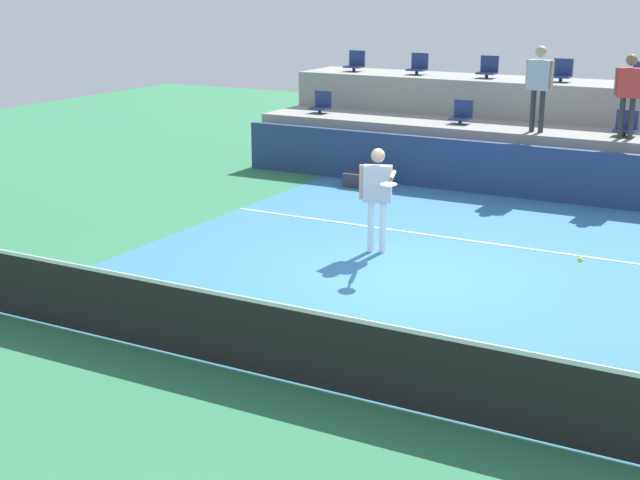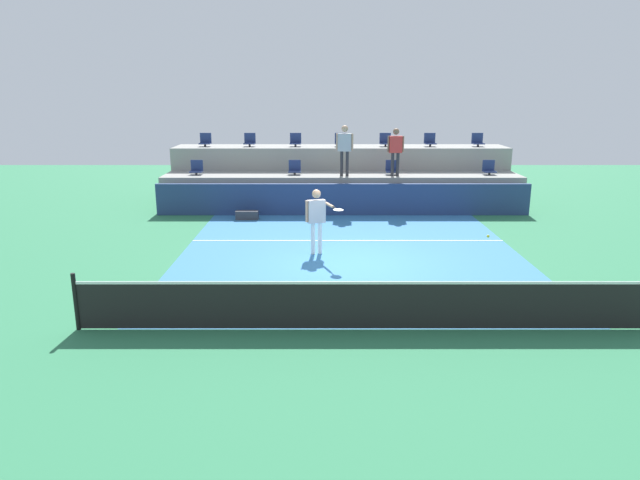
{
  "view_description": "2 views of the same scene",
  "coord_description": "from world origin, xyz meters",
  "px_view_note": "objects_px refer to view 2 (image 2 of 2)",
  "views": [
    {
      "loc": [
        5.08,
        -11.84,
        4.28
      ],
      "look_at": [
        -0.58,
        -1.5,
        0.89
      ],
      "focal_mm": 50.19,
      "sensor_mm": 36.0,
      "label": 1
    },
    {
      "loc": [
        -0.8,
        -13.73,
        4.21
      ],
      "look_at": [
        -0.86,
        -0.92,
        0.88
      ],
      "focal_mm": 32.3,
      "sensor_mm": 36.0,
      "label": 2
    }
  ],
  "objects_px": {
    "stadium_chair_upper_mid_left": "(298,141)",
    "stadium_chair_upper_left": "(252,141)",
    "stadium_chair_lower_far_left": "(199,169)",
    "stadium_chair_lower_far_right": "(492,169)",
    "spectator_in_grey": "(398,147)",
    "stadium_chair_upper_center": "(343,141)",
    "stadium_chair_upper_far_left": "(208,141)",
    "spectator_in_white": "(347,145)",
    "tennis_player": "(319,215)",
    "stadium_chair_lower_left": "(297,169)",
    "equipment_bag": "(250,215)",
    "stadium_chair_upper_far_right": "(480,141)",
    "stadium_chair_upper_right": "(432,141)",
    "stadium_chair_upper_mid_right": "(388,141)",
    "tennis_ball": "(491,236)",
    "stadium_chair_lower_right": "(394,169)"
  },
  "relations": [
    {
      "from": "stadium_chair_upper_far_right",
      "to": "spectator_in_white",
      "type": "relative_size",
      "value": 0.29
    },
    {
      "from": "stadium_chair_lower_far_right",
      "to": "tennis_player",
      "type": "height_order",
      "value": "stadium_chair_lower_far_right"
    },
    {
      "from": "stadium_chair_lower_left",
      "to": "stadium_chair_upper_far_left",
      "type": "bearing_deg",
      "value": 153.24
    },
    {
      "from": "stadium_chair_upper_mid_right",
      "to": "tennis_player",
      "type": "bearing_deg",
      "value": -108.17
    },
    {
      "from": "tennis_player",
      "to": "tennis_ball",
      "type": "distance_m",
      "value": 4.49
    },
    {
      "from": "stadium_chair_lower_far_right",
      "to": "stadium_chair_upper_center",
      "type": "xyz_separation_m",
      "value": [
        -5.37,
        1.8,
        0.85
      ]
    },
    {
      "from": "tennis_player",
      "to": "stadium_chair_lower_far_left",
      "type": "bearing_deg",
      "value": 125.43
    },
    {
      "from": "stadium_chair_upper_right",
      "to": "tennis_player",
      "type": "bearing_deg",
      "value": -118.63
    },
    {
      "from": "stadium_chair_lower_right",
      "to": "stadium_chair_upper_right",
      "type": "bearing_deg",
      "value": 46.88
    },
    {
      "from": "stadium_chair_lower_far_right",
      "to": "equipment_bag",
      "type": "bearing_deg",
      "value": -167.08
    },
    {
      "from": "stadium_chair_upper_right",
      "to": "stadium_chair_upper_mid_left",
      "type": "bearing_deg",
      "value": 180.0
    },
    {
      "from": "stadium_chair_lower_left",
      "to": "spectator_in_white",
      "type": "bearing_deg",
      "value": -12.04
    },
    {
      "from": "stadium_chair_lower_left",
      "to": "stadium_chair_upper_right",
      "type": "bearing_deg",
      "value": 18.97
    },
    {
      "from": "stadium_chair_upper_left",
      "to": "spectator_in_white",
      "type": "bearing_deg",
      "value": -31.04
    },
    {
      "from": "stadium_chair_lower_far_left",
      "to": "stadium_chair_upper_far_right",
      "type": "relative_size",
      "value": 1.0
    },
    {
      "from": "stadium_chair_upper_mid_left",
      "to": "stadium_chair_upper_left",
      "type": "bearing_deg",
      "value": 180.0
    },
    {
      "from": "stadium_chair_lower_far_left",
      "to": "stadium_chair_upper_mid_right",
      "type": "xyz_separation_m",
      "value": [
        7.07,
        1.8,
        0.85
      ]
    },
    {
      "from": "spectator_in_grey",
      "to": "stadium_chair_upper_center",
      "type": "bearing_deg",
      "value": 130.81
    },
    {
      "from": "stadium_chair_lower_far_left",
      "to": "stadium_chair_upper_left",
      "type": "relative_size",
      "value": 1.0
    },
    {
      "from": "stadium_chair_lower_far_left",
      "to": "stadium_chair_lower_far_right",
      "type": "relative_size",
      "value": 1.0
    },
    {
      "from": "stadium_chair_upper_mid_left",
      "to": "stadium_chair_upper_mid_right",
      "type": "bearing_deg",
      "value": 0.0
    },
    {
      "from": "stadium_chair_upper_far_right",
      "to": "spectator_in_grey",
      "type": "relative_size",
      "value": 0.31
    },
    {
      "from": "stadium_chair_lower_far_right",
      "to": "stadium_chair_upper_right",
      "type": "bearing_deg",
      "value": 136.02
    },
    {
      "from": "stadium_chair_upper_far_left",
      "to": "stadium_chair_upper_far_right",
      "type": "bearing_deg",
      "value": 0.0
    },
    {
      "from": "stadium_chair_upper_far_right",
      "to": "stadium_chair_upper_far_left",
      "type": "bearing_deg",
      "value": 180.0
    },
    {
      "from": "stadium_chair_upper_far_left",
      "to": "spectator_in_white",
      "type": "bearing_deg",
      "value": -22.14
    },
    {
      "from": "stadium_chair_lower_left",
      "to": "spectator_in_white",
      "type": "distance_m",
      "value": 2.04
    },
    {
      "from": "stadium_chair_upper_mid_left",
      "to": "equipment_bag",
      "type": "xyz_separation_m",
      "value": [
        -1.5,
        -3.78,
        -2.16
      ]
    },
    {
      "from": "stadium_chair_lower_far_right",
      "to": "tennis_player",
      "type": "bearing_deg",
      "value": -135.08
    },
    {
      "from": "spectator_in_grey",
      "to": "stadium_chair_upper_right",
      "type": "bearing_deg",
      "value": 53.38
    },
    {
      "from": "stadium_chair_lower_left",
      "to": "equipment_bag",
      "type": "height_order",
      "value": "stadium_chair_lower_left"
    },
    {
      "from": "stadium_chair_lower_far_right",
      "to": "spectator_in_grey",
      "type": "distance_m",
      "value": 3.6
    },
    {
      "from": "stadium_chair_upper_left",
      "to": "tennis_player",
      "type": "relative_size",
      "value": 0.3
    },
    {
      "from": "stadium_chair_upper_far_left",
      "to": "stadium_chair_lower_left",
      "type": "bearing_deg",
      "value": -26.76
    },
    {
      "from": "stadium_chair_upper_right",
      "to": "spectator_in_white",
      "type": "xyz_separation_m",
      "value": [
        -3.44,
        -2.18,
        0.03
      ]
    },
    {
      "from": "stadium_chair_lower_far_right",
      "to": "stadium_chair_upper_far_right",
      "type": "relative_size",
      "value": 1.0
    },
    {
      "from": "stadium_chair_lower_left",
      "to": "stadium_chair_upper_mid_left",
      "type": "xyz_separation_m",
      "value": [
        -0.03,
        1.8,
        0.85
      ]
    },
    {
      "from": "tennis_player",
      "to": "spectator_in_white",
      "type": "relative_size",
      "value": 0.97
    },
    {
      "from": "stadium_chair_upper_far_left",
      "to": "spectator_in_grey",
      "type": "xyz_separation_m",
      "value": [
        7.18,
        -2.18,
        -0.05
      ]
    },
    {
      "from": "stadium_chair_upper_center",
      "to": "spectator_in_white",
      "type": "relative_size",
      "value": 0.29
    },
    {
      "from": "stadium_chair_lower_far_left",
      "to": "tennis_player",
      "type": "xyz_separation_m",
      "value": [
        4.44,
        -6.23,
        -0.4
      ]
    },
    {
      "from": "stadium_chair_upper_left",
      "to": "stadium_chair_lower_right",
      "type": "bearing_deg",
      "value": -18.5
    },
    {
      "from": "stadium_chair_upper_center",
      "to": "stadium_chair_upper_mid_left",
      "type": "bearing_deg",
      "value": 180.0
    },
    {
      "from": "stadium_chair_upper_mid_right",
      "to": "stadium_chair_upper_mid_left",
      "type": "bearing_deg",
      "value": 180.0
    },
    {
      "from": "tennis_player",
      "to": "tennis_ball",
      "type": "bearing_deg",
      "value": -32.35
    },
    {
      "from": "stadium_chair_upper_mid_left",
      "to": "stadium_chair_upper_far_right",
      "type": "xyz_separation_m",
      "value": [
        7.14,
        0.0,
        0.0
      ]
    },
    {
      "from": "stadium_chair_lower_far_left",
      "to": "stadium_chair_upper_far_left",
      "type": "relative_size",
      "value": 1.0
    },
    {
      "from": "stadium_chair_upper_far_right",
      "to": "tennis_player",
      "type": "xyz_separation_m",
      "value": [
        -6.26,
        -8.03,
        -1.25
      ]
    },
    {
      "from": "stadium_chair_upper_far_right",
      "to": "stadium_chair_lower_right",
      "type": "bearing_deg",
      "value": -153.15
    },
    {
      "from": "stadium_chair_upper_left",
      "to": "equipment_bag",
      "type": "distance_m",
      "value": 4.37
    }
  ]
}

